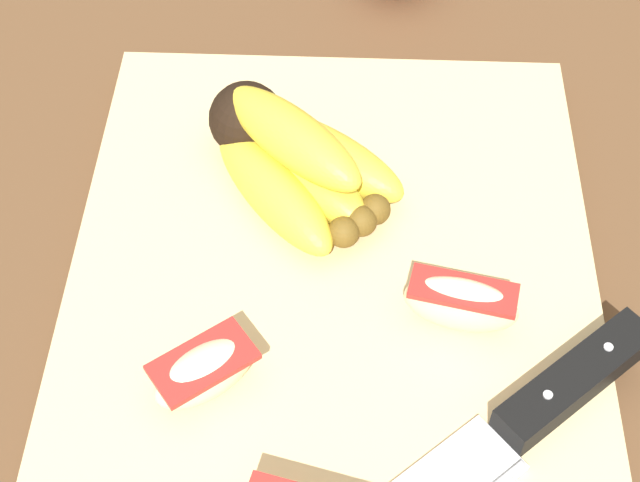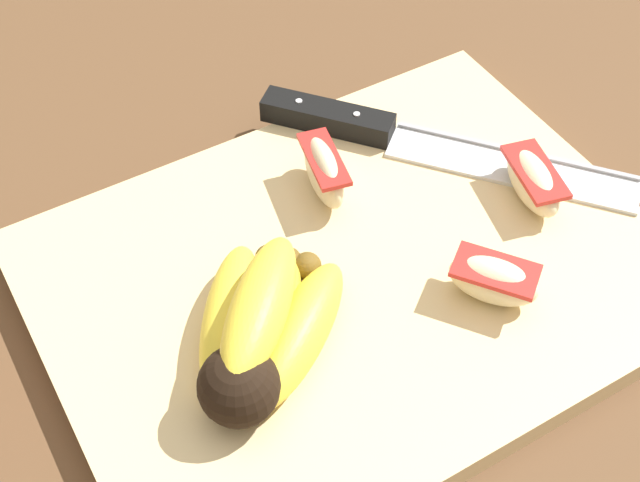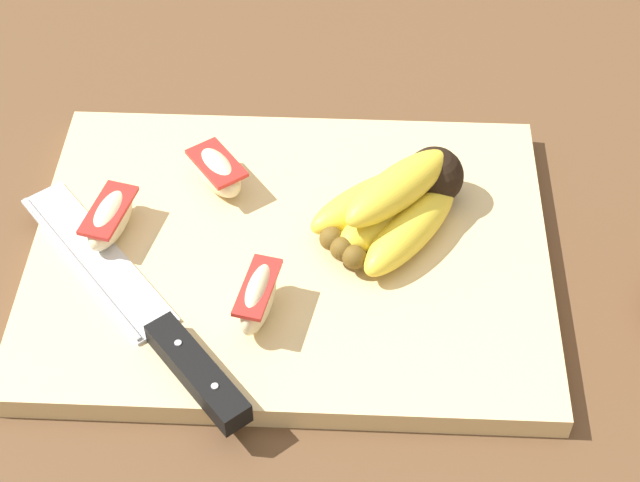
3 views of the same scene
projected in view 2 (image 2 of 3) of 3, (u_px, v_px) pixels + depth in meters
The scene contains 7 objects.
ground_plane at pixel (326, 292), 0.58m from camera, with size 6.00×6.00×0.00m, color brown.
cutting_board at pixel (354, 277), 0.58m from camera, with size 0.40×0.30×0.02m, color #DBBC84.
banana_bunch at pixel (260, 331), 0.51m from camera, with size 0.13×0.13×0.06m.
chefs_knife at pixel (390, 134), 0.65m from camera, with size 0.20×0.23×0.02m.
apple_wedge_near at pixel (494, 280), 0.54m from camera, with size 0.06×0.06×0.03m.
apple_wedge_middle at pixel (533, 181), 0.60m from camera, with size 0.04×0.07×0.03m.
apple_wedge_far at pixel (324, 171), 0.60m from camera, with size 0.03×0.06×0.04m.
Camera 2 is at (0.18, 0.30, 0.46)m, focal length 49.35 mm.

